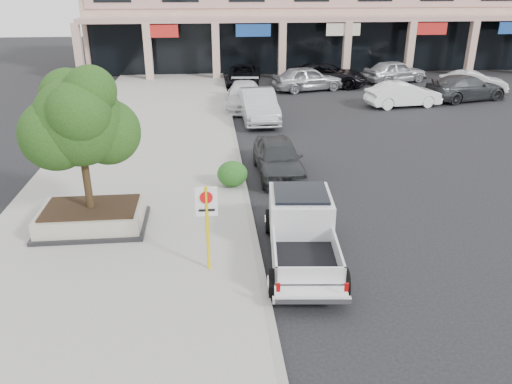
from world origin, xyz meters
The scene contains 19 objects.
ground centered at (0.00, 0.00, 0.00)m, with size 120.00×120.00×0.00m, color black.
sidewalk centered at (-5.50, 6.00, 0.07)m, with size 8.00×52.00×0.15m, color gray.
curb centered at (-1.55, 6.00, 0.07)m, with size 0.20×52.00×0.15m, color gray.
strip_mall centered at (8.00, 33.93, 4.75)m, with size 40.55×12.43×9.50m.
planter centered at (-6.36, 2.47, 0.48)m, with size 3.20×2.20×0.68m.
planter_tree centered at (-6.22, 2.62, 3.41)m, with size 2.90×2.55×4.00m.
no_parking_sign centered at (-2.88, -0.23, 1.63)m, with size 0.55×0.09×2.30m.
hedge centered at (-1.97, 5.32, 0.62)m, with size 1.10×0.99×0.94m, color #144615.
pickup_truck centered at (-0.35, 0.22, 0.81)m, with size 1.91×5.16×1.62m, color silver, non-canonical shape.
curb_car_a centered at (-0.11, 6.66, 0.72)m, with size 1.70×4.22×1.44m, color #2A2C2F.
curb_car_b centered at (-0.06, 14.88, 0.83)m, with size 1.76×5.06×1.67m, color #ADB1B6.
curb_car_c centered at (-0.62, 17.84, 0.73)m, with size 2.04×5.03×1.46m, color silver.
curb_car_d centered at (-0.09, 25.06, 0.69)m, with size 2.28×4.95×1.37m, color black.
lot_car_a centered at (4.11, 22.44, 0.83)m, with size 1.95×4.85×1.65m, color #9A9CA2.
lot_car_b centered at (8.92, 17.25, 0.73)m, with size 1.55×4.44×1.46m, color white.
lot_car_c centered at (13.48, 18.56, 0.78)m, with size 2.19×5.39×1.56m, color #2C2E31.
lot_car_d centered at (5.75, 23.81, 0.79)m, with size 2.63×5.70×1.59m, color black.
lot_car_e centered at (11.12, 24.70, 0.81)m, with size 1.92×4.76×1.62m, color #ACAEB4.
lot_car_f centered at (15.09, 20.73, 0.70)m, with size 1.49×4.28×1.41m, color silver.
Camera 1 is at (-2.75, -11.46, 7.08)m, focal length 35.00 mm.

